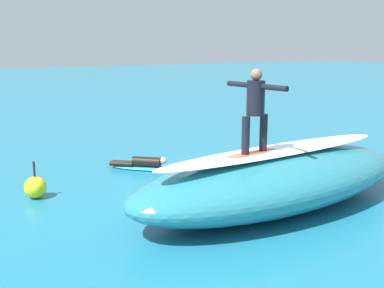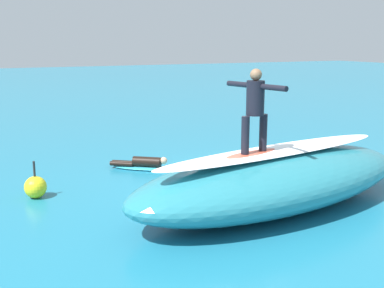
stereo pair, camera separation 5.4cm
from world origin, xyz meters
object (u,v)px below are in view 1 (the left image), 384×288
(surfboard_riding, at_px, (254,154))
(buoy_marker, at_px, (35,187))
(surfboard_paddling, at_px, (147,168))
(surfer_riding, at_px, (256,104))
(surfer_paddling, at_px, (142,162))

(surfboard_riding, xyz_separation_m, buoy_marker, (3.94, -3.07, -1.01))
(surfboard_paddling, xyz_separation_m, buoy_marker, (3.23, 1.24, 0.22))
(surfer_riding, distance_m, buoy_marker, 5.40)
(surfer_riding, relative_size, buoy_marker, 1.96)
(surfer_paddling, bearing_deg, surfer_riding, -41.63)
(surfer_riding, bearing_deg, surfboard_paddling, -92.26)
(surfer_riding, bearing_deg, buoy_marker, -49.47)
(surfboard_riding, relative_size, surfer_paddling, 1.55)
(surfer_paddling, distance_m, buoy_marker, 3.40)
(surfer_riding, relative_size, surfer_paddling, 1.21)
(surfboard_riding, relative_size, buoy_marker, 2.52)
(surfboard_riding, height_order, buoy_marker, surfboard_riding)
(surfer_riding, height_order, buoy_marker, surfer_riding)
(surfboard_paddling, bearing_deg, surfer_riding, -42.73)
(surfer_riding, bearing_deg, surfboard_riding, 92.54)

